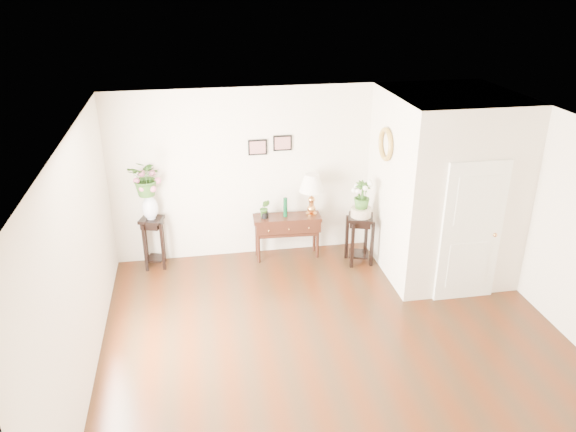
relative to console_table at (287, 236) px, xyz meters
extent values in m
cube|color=#431D0B|center=(0.22, -2.48, -0.37)|extent=(6.00, 5.50, 0.02)
cube|color=white|center=(0.22, -2.48, 2.43)|extent=(6.00, 5.50, 0.02)
cube|color=silver|center=(0.22, 0.27, 1.03)|extent=(6.00, 0.02, 2.80)
cube|color=silver|center=(0.22, -5.23, 1.03)|extent=(6.00, 0.02, 2.80)
cube|color=silver|center=(-2.78, -2.48, 1.03)|extent=(0.02, 5.50, 2.80)
cube|color=silver|center=(3.22, -2.48, 1.03)|extent=(0.02, 5.50, 2.80)
cube|color=silver|center=(2.32, -0.71, 1.03)|extent=(1.80, 1.95, 2.80)
cube|color=white|center=(2.32, -1.71, 0.68)|extent=(0.90, 0.05, 2.10)
cube|color=black|center=(-0.43, 0.25, 1.48)|extent=(0.30, 0.02, 0.25)
cube|color=black|center=(-0.03, 0.25, 1.53)|extent=(0.30, 0.02, 0.25)
torus|color=#A67C28|center=(1.38, -0.58, 1.68)|extent=(0.07, 0.51, 0.51)
cube|color=#331410|center=(0.00, 0.00, 0.00)|extent=(1.12, 0.42, 0.73)
cube|color=#C78848|center=(0.41, 0.00, 0.72)|extent=(0.47, 0.47, 0.71)
cylinder|color=#07381A|center=(-0.03, 0.00, 0.54)|extent=(0.09, 0.09, 0.32)
imported|color=#2B571D|center=(-0.36, 0.00, 0.52)|extent=(0.20, 0.18, 0.31)
cube|color=black|center=(-2.15, 0.04, 0.06)|extent=(0.42, 0.42, 0.85)
imported|color=#2B571D|center=(-2.15, 0.04, 1.18)|extent=(0.67, 0.64, 0.59)
cube|color=black|center=(1.12, -0.40, 0.04)|extent=(0.49, 0.49, 0.82)
cylinder|color=beige|center=(1.12, -0.40, 0.54)|extent=(0.37, 0.37, 0.14)
imported|color=#2B571D|center=(1.12, -0.40, 0.81)|extent=(0.32, 0.32, 0.46)
camera|label=1|loc=(-1.45, -8.23, 4.08)|focal=35.00mm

